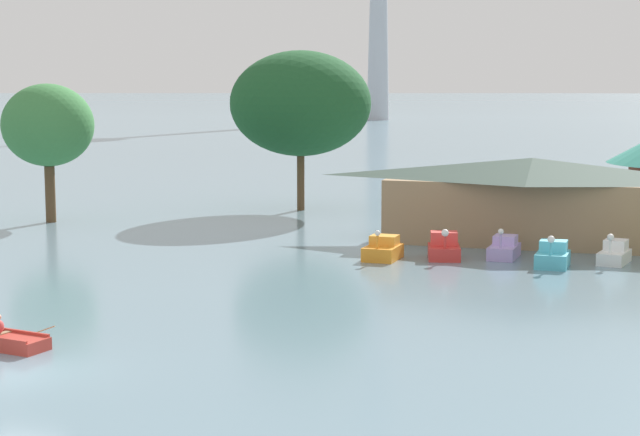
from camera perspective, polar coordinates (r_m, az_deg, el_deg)
ground_plane at (r=35.02m, az=-16.53°, el=-8.36°), size 2000.00×2000.00×0.00m
rowboat_with_rower at (r=38.48m, az=-17.20°, el=-6.56°), size 3.49×3.58×1.45m
pedal_boat_orange at (r=55.03m, az=3.54°, el=-1.78°), size 1.80×2.61×1.72m
pedal_boat_red at (r=55.50m, az=6.93°, el=-1.68°), size 2.16×2.67×1.76m
pedal_boat_lavender at (r=56.29m, az=10.23°, el=-1.71°), size 1.56×2.81×1.75m
pedal_boat_cyan at (r=54.03m, az=12.85°, el=-2.09°), size 1.69×2.46×1.77m
pedal_boat_white at (r=55.89m, az=16.10°, el=-1.94°), size 1.79×2.80×1.72m
boathouse at (r=61.20m, az=11.71°, el=1.03°), size 18.21×5.93×5.08m
shoreline_tree_tall_left at (r=71.52m, az=-14.93°, el=5.00°), size 6.16×6.16×9.39m
shoreline_tree_mid at (r=75.81m, az=-1.09°, el=6.40°), size 10.44×10.44×11.82m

